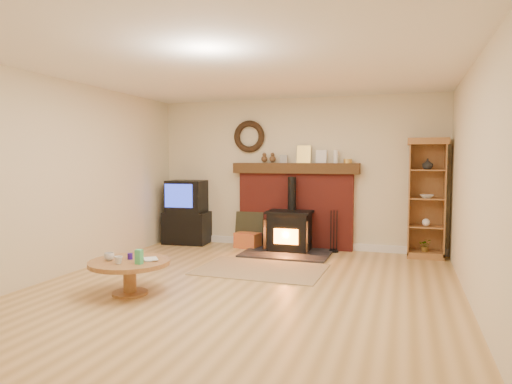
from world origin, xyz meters
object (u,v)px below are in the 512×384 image
(wood_stove, at_px, (289,232))
(curio_cabinet, at_px, (426,198))
(coffee_table, at_px, (129,267))
(tv_unit, at_px, (187,213))

(wood_stove, height_order, curio_cabinet, curio_cabinet)
(wood_stove, xyz_separation_m, coffee_table, (-1.15, -2.89, -0.01))
(tv_unit, bearing_deg, wood_stove, -5.71)
(wood_stove, relative_size, coffee_table, 1.52)
(tv_unit, bearing_deg, curio_cabinet, 1.19)
(wood_stove, height_order, coffee_table, wood_stove)
(wood_stove, bearing_deg, curio_cabinet, 7.55)
(wood_stove, xyz_separation_m, curio_cabinet, (2.14, 0.28, 0.61))
(wood_stove, distance_m, tv_unit, 2.00)
(wood_stove, distance_m, curio_cabinet, 2.24)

